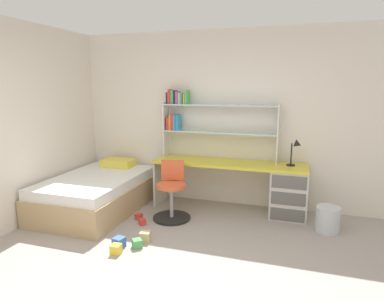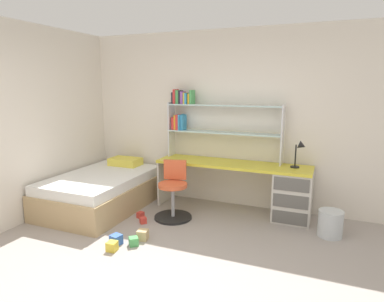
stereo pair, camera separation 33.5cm
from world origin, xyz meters
name	(u,v)px [view 1 (the left image)]	position (x,y,z in m)	size (l,w,h in m)	color
ground_plane	(158,293)	(0.00, 0.00, -0.01)	(5.55, 6.01, 0.02)	#9E938C
room_shell	(108,126)	(-1.20, 1.22, 1.32)	(5.55, 6.01, 2.63)	silver
desk	(270,186)	(0.77, 2.21, 0.41)	(2.22, 0.54, 0.72)	gold
bookshelf_hutch	(202,117)	(-0.29, 2.36, 1.35)	(1.73, 0.22, 1.04)	silver
desk_lamp	(296,148)	(1.09, 2.24, 0.98)	(0.20, 0.17, 0.38)	black
swivel_chair	(172,196)	(-0.50, 1.64, 0.31)	(0.52, 0.52, 0.79)	black
bed_platform	(97,193)	(-1.67, 1.59, 0.26)	(1.17, 1.80, 0.63)	tan
waste_bin	(328,219)	(1.53, 1.84, 0.16)	(0.30, 0.30, 0.32)	silver
toy_block_natural_0	(145,237)	(-0.54, 0.87, 0.06)	(0.12, 0.12, 0.12)	tan
toy_block_red_1	(139,217)	(-0.92, 1.45, 0.04)	(0.08, 0.08, 0.08)	red
toy_block_blue_2	(119,242)	(-0.77, 0.65, 0.06)	(0.12, 0.12, 0.12)	#3860B7
toy_block_yellow_3	(116,249)	(-0.72, 0.50, 0.05)	(0.11, 0.11, 0.11)	gold
toy_block_green_4	(137,243)	(-0.56, 0.70, 0.05)	(0.10, 0.10, 0.10)	#479E51
toy_block_red_5	(142,222)	(-0.79, 1.30, 0.04)	(0.08, 0.08, 0.08)	red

